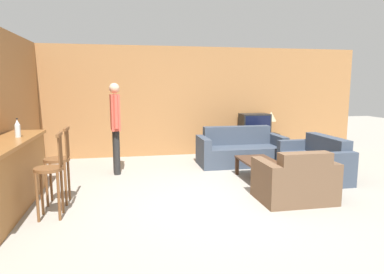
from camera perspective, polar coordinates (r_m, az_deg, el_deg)
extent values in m
plane|color=gray|center=(5.07, 3.08, -10.92)|extent=(24.00, 24.00, 0.00)
cube|color=#9E6B3D|center=(8.28, -2.97, 5.92)|extent=(9.40, 0.08, 2.60)
cube|color=#9E6B3D|center=(6.22, -29.16, 3.91)|extent=(0.08, 8.57, 2.60)
cube|color=brown|center=(5.19, -28.69, -6.28)|extent=(0.47, 2.52, 0.91)
cube|color=brown|center=(5.10, -29.08, -1.08)|extent=(0.55, 2.58, 0.05)
cylinder|color=brown|center=(4.72, -22.81, -4.93)|extent=(0.36, 0.36, 0.04)
cylinder|color=brown|center=(4.94, -23.76, -8.36)|extent=(0.04, 0.04, 0.62)
cylinder|color=brown|center=(4.71, -24.38, -9.24)|extent=(0.04, 0.04, 0.62)
cylinder|color=brown|center=(4.90, -20.84, -8.35)|extent=(0.04, 0.04, 0.62)
cylinder|color=brown|center=(4.66, -21.32, -9.24)|extent=(0.04, 0.04, 0.62)
cylinder|color=brown|center=(4.75, -20.91, -2.05)|extent=(0.02, 0.02, 0.39)
cylinder|color=brown|center=(4.68, -21.04, -2.21)|extent=(0.02, 0.02, 0.39)
cylinder|color=brown|center=(4.61, -21.18, -2.38)|extent=(0.02, 0.02, 0.39)
cylinder|color=brown|center=(4.54, -21.33, -2.55)|extent=(0.02, 0.02, 0.39)
cube|color=brown|center=(4.61, -21.26, 0.41)|extent=(0.04, 0.31, 0.04)
cylinder|color=brown|center=(5.25, -21.62, -3.53)|extent=(0.37, 0.37, 0.04)
cylinder|color=brown|center=(5.47, -22.46, -6.68)|extent=(0.04, 0.04, 0.62)
cylinder|color=brown|center=(5.23, -23.06, -7.40)|extent=(0.04, 0.04, 0.62)
cylinder|color=brown|center=(5.42, -19.84, -6.67)|extent=(0.04, 0.04, 0.62)
cylinder|color=brown|center=(5.18, -20.32, -7.40)|extent=(0.04, 0.04, 0.62)
cylinder|color=brown|center=(5.28, -19.89, -0.96)|extent=(0.02, 0.02, 0.39)
cylinder|color=brown|center=(5.21, -20.02, -1.09)|extent=(0.02, 0.02, 0.39)
cylinder|color=brown|center=(5.14, -20.16, -1.23)|extent=(0.02, 0.02, 0.39)
cylinder|color=brown|center=(5.07, -20.31, -1.36)|extent=(0.02, 0.02, 0.39)
cube|color=brown|center=(5.15, -20.22, 1.27)|extent=(0.04, 0.31, 0.04)
cube|color=#384251|center=(7.42, 8.13, -3.07)|extent=(1.49, 0.82, 0.40)
cube|color=#384251|center=(7.63, 7.45, 0.31)|extent=(1.49, 0.22, 0.40)
cube|color=#384251|center=(7.17, 1.90, -2.50)|extent=(0.16, 0.82, 0.62)
cube|color=#384251|center=(7.71, 13.96, -1.97)|extent=(0.16, 0.82, 0.62)
cube|color=brown|center=(5.33, 16.61, -8.02)|extent=(0.74, 0.78, 0.40)
cube|color=brown|center=(5.00, 18.30, -4.62)|extent=(0.74, 0.22, 0.38)
cube|color=brown|center=(5.52, 20.81, -6.53)|extent=(0.16, 0.78, 0.61)
cube|color=brown|center=(5.11, 12.16, -7.36)|extent=(0.16, 0.78, 0.61)
cube|color=#384251|center=(6.71, 19.48, -4.73)|extent=(0.76, 1.16, 0.40)
cube|color=#384251|center=(6.78, 21.59, -1.42)|extent=(0.22, 1.16, 0.37)
cube|color=#384251|center=(7.25, 16.87, -2.82)|extent=(0.76, 0.16, 0.60)
cube|color=#384251|center=(6.15, 22.65, -5.14)|extent=(0.76, 0.16, 0.60)
cube|color=#472D1E|center=(6.24, 11.16, -4.00)|extent=(0.59, 1.01, 0.04)
cube|color=#472D1E|center=(5.77, 10.49, -6.89)|extent=(0.06, 0.06, 0.33)
cube|color=#472D1E|center=(5.97, 15.11, -6.51)|extent=(0.06, 0.06, 0.33)
cube|color=#472D1E|center=(6.61, 7.50, -4.80)|extent=(0.06, 0.06, 0.33)
cube|color=#472D1E|center=(6.79, 11.63, -4.55)|extent=(0.06, 0.06, 0.33)
cube|color=#2D2319|center=(8.59, 10.28, -1.11)|extent=(1.16, 0.45, 0.52)
cube|color=black|center=(8.52, 10.37, 2.22)|extent=(0.70, 0.44, 0.48)
cube|color=black|center=(8.31, 10.94, 2.04)|extent=(0.63, 0.01, 0.41)
cylinder|color=silver|center=(5.49, -27.05, 0.90)|extent=(0.08, 0.08, 0.18)
cone|color=silver|center=(5.48, -27.14, 2.24)|extent=(0.07, 0.07, 0.08)
cylinder|color=black|center=(5.48, -27.17, 2.72)|extent=(0.03, 0.03, 0.02)
cube|color=maroon|center=(6.00, 10.90, -4.23)|extent=(0.20, 0.19, 0.02)
cylinder|color=brown|center=(8.71, 12.94, 0.76)|extent=(0.16, 0.16, 0.02)
cylinder|color=brown|center=(8.69, 12.97, 1.71)|extent=(0.03, 0.03, 0.27)
cone|color=tan|center=(8.67, 13.03, 3.38)|extent=(0.26, 0.26, 0.24)
cylinder|color=black|center=(6.78, -12.54, -2.35)|extent=(0.12, 0.12, 0.85)
cylinder|color=black|center=(6.65, -12.44, -2.58)|extent=(0.12, 0.12, 0.85)
cube|color=#CC4C3D|center=(6.61, -12.71, 4.02)|extent=(0.20, 0.41, 0.67)
cylinder|color=#CC4C3D|center=(6.83, -12.86, 4.38)|extent=(0.08, 0.08, 0.62)
cylinder|color=#CC4C3D|center=(6.39, -12.55, 4.11)|extent=(0.08, 0.08, 0.62)
sphere|color=tan|center=(6.59, -12.84, 7.94)|extent=(0.19, 0.19, 0.19)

